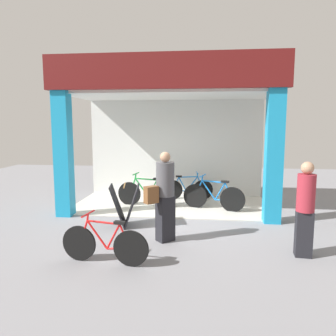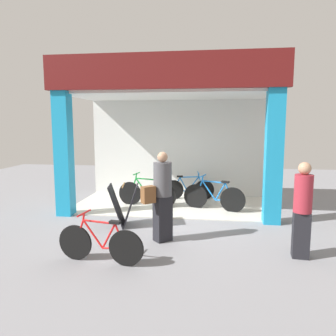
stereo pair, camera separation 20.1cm
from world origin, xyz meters
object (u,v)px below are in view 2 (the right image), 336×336
sandwich_board_sign (124,205)px  pedestrian_1 (302,210)px  bicycle_inside_1 (214,197)px  pedestrian_0 (162,195)px  bicycle_parked_0 (100,243)px  bicycle_inside_0 (147,193)px  bicycle_inside_3 (189,189)px

sandwich_board_sign → pedestrian_1: pedestrian_1 is taller
bicycle_inside_1 → pedestrian_0: 2.69m
bicycle_inside_1 → sandwich_board_sign: sandwich_board_sign is taller
bicycle_parked_0 → sandwich_board_sign: (-0.15, 1.98, 0.14)m
bicycle_inside_0 → pedestrian_1: bearing=-42.8°
bicycle_inside_1 → bicycle_parked_0: bearing=-117.5°
sandwich_board_sign → bicycle_inside_1: bearing=38.5°
bicycle_inside_3 → bicycle_inside_0: bearing=-138.4°
bicycle_inside_3 → bicycle_parked_0: 4.85m
bicycle_parked_0 → pedestrian_0: pedestrian_0 is taller
sandwich_board_sign → bicycle_parked_0: bearing=-85.7°
bicycle_inside_0 → sandwich_board_sign: bearing=-95.7°
bicycle_inside_3 → sandwich_board_sign: 3.02m
bicycle_inside_1 → bicycle_inside_3: size_ratio=1.07×
sandwich_board_sign → pedestrian_1: size_ratio=0.57×
sandwich_board_sign → bicycle_inside_0: bearing=84.3°
bicycle_inside_3 → sandwich_board_sign: size_ratio=1.59×
bicycle_inside_3 → bicycle_parked_0: (-1.11, -4.72, 0.00)m
bicycle_inside_1 → bicycle_inside_3: 1.37m
bicycle_parked_0 → pedestrian_0: (0.85, 1.15, 0.58)m
bicycle_inside_3 → pedestrian_1: 4.64m
bicycle_inside_0 → pedestrian_1: pedestrian_1 is taller
bicycle_parked_0 → pedestrian_0: size_ratio=0.86×
bicycle_inside_1 → pedestrian_1: bearing=-62.9°
bicycle_inside_0 → bicycle_inside_3: bearing=41.6°
bicycle_inside_1 → pedestrian_0: bearing=-112.7°
bicycle_inside_0 → bicycle_parked_0: (-0.03, -3.76, -0.03)m
pedestrian_1 → sandwich_board_sign: bearing=159.7°
bicycle_inside_3 → pedestrian_0: bearing=-94.3°
bicycle_inside_1 → pedestrian_1: pedestrian_1 is taller
bicycle_inside_1 → bicycle_parked_0: size_ratio=1.07×
pedestrian_0 → pedestrian_1: pedestrian_0 is taller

